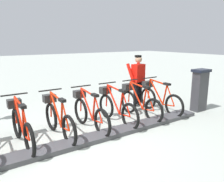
{
  "coord_description": "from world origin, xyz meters",
  "views": [
    {
      "loc": [
        -4.0,
        1.87,
        2.13
      ],
      "look_at": [
        0.5,
        -1.17,
        0.9
      ],
      "focal_mm": 36.24,
      "sensor_mm": 36.0,
      "label": 1
    }
  ],
  "objects_px": {
    "bike_docked_3": "(89,112)",
    "payment_kiosk": "(200,89)",
    "worker_near_rack": "(138,79)",
    "bike_docked_5": "(21,125)",
    "bike_docked_2": "(116,107)",
    "bike_docked_0": "(159,98)",
    "bike_docked_4": "(58,118)",
    "bike_docked_1": "(139,102)"
  },
  "relations": [
    {
      "from": "bike_docked_2",
      "to": "payment_kiosk",
      "type": "bearing_deg",
      "value": -101.93
    },
    {
      "from": "bike_docked_0",
      "to": "bike_docked_3",
      "type": "distance_m",
      "value": 2.35
    },
    {
      "from": "payment_kiosk",
      "to": "bike_docked_4",
      "type": "bearing_deg",
      "value": 82.38
    },
    {
      "from": "payment_kiosk",
      "to": "bike_docked_2",
      "type": "relative_size",
      "value": 0.74
    },
    {
      "from": "bike_docked_4",
      "to": "bike_docked_5",
      "type": "bearing_deg",
      "value": 90.0
    },
    {
      "from": "bike_docked_2",
      "to": "bike_docked_3",
      "type": "bearing_deg",
      "value": 90.0
    },
    {
      "from": "bike_docked_2",
      "to": "bike_docked_4",
      "type": "xyz_separation_m",
      "value": [
        0.0,
        1.57,
        0.0
      ]
    },
    {
      "from": "bike_docked_1",
      "to": "bike_docked_5",
      "type": "distance_m",
      "value": 3.13
    },
    {
      "from": "worker_near_rack",
      "to": "bike_docked_0",
      "type": "bearing_deg",
      "value": -173.06
    },
    {
      "from": "worker_near_rack",
      "to": "bike_docked_1",
      "type": "bearing_deg",
      "value": 141.46
    },
    {
      "from": "bike_docked_3",
      "to": "bike_docked_5",
      "type": "bearing_deg",
      "value": 90.0
    },
    {
      "from": "payment_kiosk",
      "to": "bike_docked_4",
      "type": "relative_size",
      "value": 0.74
    },
    {
      "from": "bike_docked_3",
      "to": "bike_docked_5",
      "type": "distance_m",
      "value": 1.57
    },
    {
      "from": "bike_docked_5",
      "to": "worker_near_rack",
      "type": "distance_m",
      "value": 3.94
    },
    {
      "from": "bike_docked_3",
      "to": "payment_kiosk",
      "type": "bearing_deg",
      "value": -99.3
    },
    {
      "from": "bike_docked_0",
      "to": "bike_docked_1",
      "type": "xyz_separation_m",
      "value": [
        0.0,
        0.78,
        0.0
      ]
    },
    {
      "from": "bike_docked_2",
      "to": "bike_docked_5",
      "type": "bearing_deg",
      "value": 90.0
    },
    {
      "from": "bike_docked_0",
      "to": "bike_docked_2",
      "type": "distance_m",
      "value": 1.57
    },
    {
      "from": "bike_docked_3",
      "to": "bike_docked_5",
      "type": "height_order",
      "value": "same"
    },
    {
      "from": "payment_kiosk",
      "to": "bike_docked_0",
      "type": "relative_size",
      "value": 0.74
    },
    {
      "from": "bike_docked_3",
      "to": "bike_docked_5",
      "type": "relative_size",
      "value": 1.0
    },
    {
      "from": "bike_docked_3",
      "to": "worker_near_rack",
      "type": "bearing_deg",
      "value": -69.21
    },
    {
      "from": "payment_kiosk",
      "to": "bike_docked_0",
      "type": "bearing_deg",
      "value": 63.38
    },
    {
      "from": "bike_docked_2",
      "to": "bike_docked_3",
      "type": "height_order",
      "value": "same"
    },
    {
      "from": "bike_docked_1",
      "to": "bike_docked_3",
      "type": "height_order",
      "value": "same"
    },
    {
      "from": "payment_kiosk",
      "to": "worker_near_rack",
      "type": "xyz_separation_m",
      "value": [
        1.42,
        1.24,
        0.24
      ]
    },
    {
      "from": "bike_docked_0",
      "to": "bike_docked_5",
      "type": "xyz_separation_m",
      "value": [
        0.0,
        3.92,
        0.0
      ]
    },
    {
      "from": "bike_docked_0",
      "to": "bike_docked_1",
      "type": "bearing_deg",
      "value": 90.0
    },
    {
      "from": "bike_docked_0",
      "to": "bike_docked_2",
      "type": "bearing_deg",
      "value": 90.0
    },
    {
      "from": "payment_kiosk",
      "to": "bike_docked_4",
      "type": "height_order",
      "value": "payment_kiosk"
    },
    {
      "from": "bike_docked_3",
      "to": "bike_docked_1",
      "type": "bearing_deg",
      "value": -90.0
    },
    {
      "from": "payment_kiosk",
      "to": "bike_docked_3",
      "type": "relative_size",
      "value": 0.74
    },
    {
      "from": "payment_kiosk",
      "to": "bike_docked_2",
      "type": "height_order",
      "value": "payment_kiosk"
    },
    {
      "from": "payment_kiosk",
      "to": "bike_docked_2",
      "type": "distance_m",
      "value": 2.78
    },
    {
      "from": "bike_docked_0",
      "to": "bike_docked_4",
      "type": "height_order",
      "value": "same"
    },
    {
      "from": "bike_docked_2",
      "to": "worker_near_rack",
      "type": "xyz_separation_m",
      "value": [
        0.85,
        -1.46,
        0.48
      ]
    },
    {
      "from": "bike_docked_2",
      "to": "bike_docked_5",
      "type": "height_order",
      "value": "same"
    },
    {
      "from": "bike_docked_2",
      "to": "bike_docked_5",
      "type": "relative_size",
      "value": 1.0
    },
    {
      "from": "bike_docked_0",
      "to": "bike_docked_4",
      "type": "bearing_deg",
      "value": 90.0
    },
    {
      "from": "bike_docked_0",
      "to": "bike_docked_5",
      "type": "bearing_deg",
      "value": 90.0
    },
    {
      "from": "bike_docked_5",
      "to": "bike_docked_0",
      "type": "bearing_deg",
      "value": -90.0
    },
    {
      "from": "bike_docked_1",
      "to": "bike_docked_2",
      "type": "xyz_separation_m",
      "value": [
        0.0,
        0.78,
        0.0
      ]
    }
  ]
}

